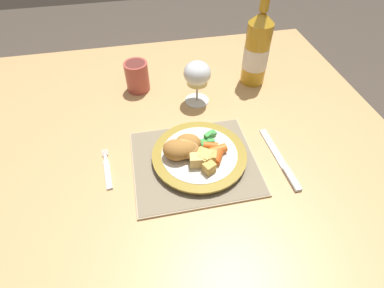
{
  "coord_description": "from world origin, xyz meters",
  "views": [
    {
      "loc": [
        -0.05,
        -0.59,
        1.32
      ],
      "look_at": [
        0.05,
        -0.08,
        0.78
      ],
      "focal_mm": 28.0,
      "sensor_mm": 36.0,
      "label": 1
    }
  ],
  "objects": [
    {
      "name": "placemat",
      "position": [
        0.05,
        -0.11,
        0.74
      ],
      "size": [
        0.31,
        0.27,
        0.01
      ],
      "color": "tan",
      "rests_on": "dining_table"
    },
    {
      "name": "drinking_cup",
      "position": [
        -0.06,
        0.24,
        0.79
      ],
      "size": [
        0.07,
        0.07,
        0.09
      ],
      "color": "#B24C42",
      "rests_on": "dining_table"
    },
    {
      "name": "green_beans_pile",
      "position": [
        0.1,
        -0.07,
        0.77
      ],
      "size": [
        0.05,
        0.07,
        0.02
      ],
      "color": "green",
      "rests_on": "dinner_plate"
    },
    {
      "name": "dinner_plate",
      "position": [
        0.07,
        -0.1,
        0.76
      ],
      "size": [
        0.24,
        0.24,
        0.02
      ],
      "color": "silver",
      "rests_on": "placemat"
    },
    {
      "name": "wine_glass",
      "position": [
        0.11,
        0.14,
        0.83
      ],
      "size": [
        0.08,
        0.08,
        0.14
      ],
      "color": "silver",
      "rests_on": "dining_table"
    },
    {
      "name": "table_knife",
      "position": [
        0.27,
        -0.16,
        0.74
      ],
      "size": [
        0.03,
        0.21,
        0.01
      ],
      "color": "silver",
      "rests_on": "dining_table"
    },
    {
      "name": "breaded_croquettes",
      "position": [
        0.03,
        -0.1,
        0.79
      ],
      "size": [
        0.11,
        0.09,
        0.05
      ],
      "color": "#A87033",
      "rests_on": "dinner_plate"
    },
    {
      "name": "ground_plane",
      "position": [
        0.0,
        0.0,
        0.0
      ],
      "size": [
        6.0,
        6.0,
        0.0
      ],
      "primitive_type": "plane",
      "color": "#4C4238"
    },
    {
      "name": "fork",
      "position": [
        -0.16,
        -0.1,
        0.74
      ],
      "size": [
        0.03,
        0.13,
        0.01
      ],
      "color": "silver",
      "rests_on": "dining_table"
    },
    {
      "name": "roast_potatoes",
      "position": [
        0.07,
        -0.14,
        0.78
      ],
      "size": [
        0.07,
        0.08,
        0.03
      ],
      "color": "#DBB256",
      "rests_on": "dinner_plate"
    },
    {
      "name": "glazed_carrots",
      "position": [
        0.1,
        -0.12,
        0.78
      ],
      "size": [
        0.07,
        0.08,
        0.02
      ],
      "color": "orange",
      "rests_on": "dinner_plate"
    },
    {
      "name": "dining_table",
      "position": [
        0.0,
        0.0,
        0.66
      ],
      "size": [
        1.26,
        1.07,
        0.74
      ],
      "color": "tan",
      "rests_on": "ground"
    },
    {
      "name": "bottle",
      "position": [
        0.32,
        0.21,
        0.85
      ],
      "size": [
        0.08,
        0.08,
        0.3
      ],
      "color": "gold",
      "rests_on": "dining_table"
    }
  ]
}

